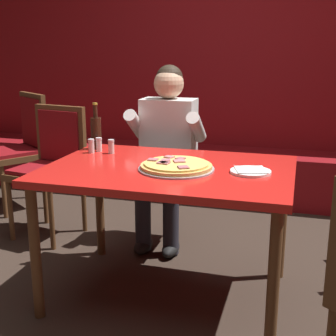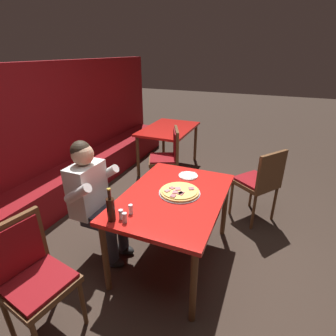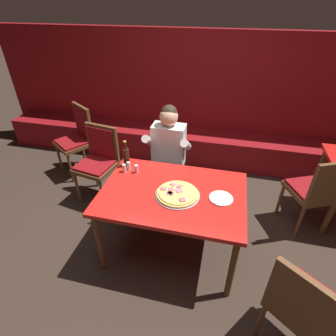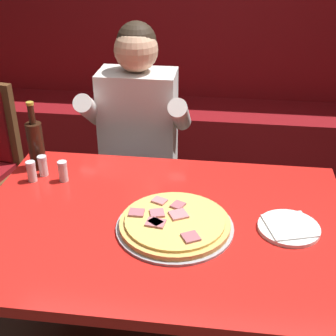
# 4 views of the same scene
# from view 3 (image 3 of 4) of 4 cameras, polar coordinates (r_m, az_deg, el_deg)

# --- Properties ---
(ground_plane) EXTENTS (24.00, 24.00, 0.00)m
(ground_plane) POSITION_cam_3_polar(r_m,az_deg,el_deg) (2.96, 0.88, -16.84)
(ground_plane) COLOR #33261E
(booth_wall_panel) EXTENTS (6.80, 0.16, 1.90)m
(booth_wall_panel) POSITION_cam_3_polar(r_m,az_deg,el_deg) (4.25, 7.76, 15.10)
(booth_wall_panel) COLOR maroon
(booth_wall_panel) RESTS_ON ground_plane
(booth_bench) EXTENTS (6.46, 0.48, 0.46)m
(booth_bench) POSITION_cam_3_polar(r_m,az_deg,el_deg) (4.25, 6.50, 4.54)
(booth_bench) COLOR maroon
(booth_bench) RESTS_ON ground_plane
(main_dining_table) EXTENTS (1.32, 0.93, 0.77)m
(main_dining_table) POSITION_cam_3_polar(r_m,az_deg,el_deg) (2.47, 1.02, -6.63)
(main_dining_table) COLOR brown
(main_dining_table) RESTS_ON ground_plane
(pizza) EXTENTS (0.40, 0.40, 0.05)m
(pizza) POSITION_cam_3_polar(r_m,az_deg,el_deg) (2.36, 2.06, -5.62)
(pizza) COLOR #9E9EA3
(pizza) RESTS_ON main_dining_table
(plate_white_paper) EXTENTS (0.21, 0.21, 0.02)m
(plate_white_paper) POSITION_cam_3_polar(r_m,az_deg,el_deg) (2.38, 11.46, -6.45)
(plate_white_paper) COLOR white
(plate_white_paper) RESTS_ON main_dining_table
(beer_bottle) EXTENTS (0.07, 0.07, 0.29)m
(beer_bottle) POSITION_cam_3_polar(r_m,az_deg,el_deg) (2.75, -9.08, 2.45)
(beer_bottle) COLOR black
(beer_bottle) RESTS_ON main_dining_table
(shaker_oregano) EXTENTS (0.04, 0.04, 0.09)m
(shaker_oregano) POSITION_cam_3_polar(r_m,az_deg,el_deg) (2.72, -8.55, 0.40)
(shaker_oregano) COLOR silver
(shaker_oregano) RESTS_ON main_dining_table
(shaker_red_pepper_flakes) EXTENTS (0.04, 0.04, 0.09)m
(shaker_red_pepper_flakes) POSITION_cam_3_polar(r_m,az_deg,el_deg) (2.66, -6.88, -0.25)
(shaker_red_pepper_flakes) COLOR silver
(shaker_red_pepper_flakes) RESTS_ON main_dining_table
(shaker_parmesan) EXTENTS (0.04, 0.04, 0.09)m
(shaker_parmesan) POSITION_cam_3_polar(r_m,az_deg,el_deg) (2.69, -9.48, -0.11)
(shaker_parmesan) COLOR silver
(shaker_parmesan) RESTS_ON main_dining_table
(diner_seated_blue_shirt) EXTENTS (0.53, 0.53, 1.27)m
(diner_seated_blue_shirt) POSITION_cam_3_polar(r_m,az_deg,el_deg) (3.08, -0.21, 2.95)
(diner_seated_blue_shirt) COLOR black
(diner_seated_blue_shirt) RESTS_ON ground_plane
(dining_chair_near_right) EXTENTS (0.61, 0.61, 1.00)m
(dining_chair_near_right) POSITION_cam_3_polar(r_m,az_deg,el_deg) (4.02, -19.07, 6.70)
(dining_chair_near_right) COLOR brown
(dining_chair_near_right) RESTS_ON ground_plane
(dining_chair_near_left) EXTENTS (0.62, 0.62, 0.97)m
(dining_chair_near_left) POSITION_cam_3_polar(r_m,az_deg,el_deg) (2.13, 27.72, -25.17)
(dining_chair_near_left) COLOR brown
(dining_chair_near_left) RESTS_ON ground_plane
(dining_chair_far_right) EXTENTS (0.51, 0.51, 0.97)m
(dining_chair_far_right) POSITION_cam_3_polar(r_m,az_deg,el_deg) (3.39, -14.88, 2.13)
(dining_chair_far_right) COLOR brown
(dining_chair_far_right) RESTS_ON ground_plane
(dining_chair_by_booth) EXTENTS (0.58, 0.58, 0.97)m
(dining_chair_by_booth) POSITION_cam_3_polar(r_m,az_deg,el_deg) (3.18, 29.84, -4.00)
(dining_chair_by_booth) COLOR brown
(dining_chair_by_booth) RESTS_ON ground_plane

